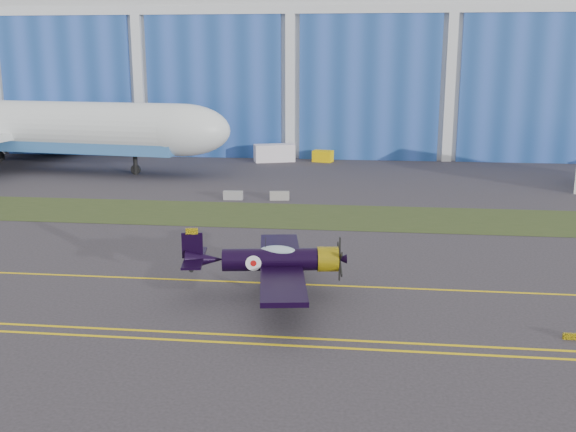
# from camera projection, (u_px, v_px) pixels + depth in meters

# --- Properties ---
(ground) EXTENTS (260.00, 260.00, 0.00)m
(ground) POSITION_uv_depth(u_px,v_px,m) (214.00, 258.00, 49.38)
(ground) COLOR #3A353B
(ground) RESTS_ON ground
(grass_median) EXTENTS (260.00, 10.00, 0.02)m
(grass_median) POSITION_uv_depth(u_px,v_px,m) (248.00, 214.00, 62.90)
(grass_median) COLOR #475128
(grass_median) RESTS_ON ground
(hangar) EXTENTS (220.00, 45.70, 30.00)m
(hangar) POSITION_uv_depth(u_px,v_px,m) (305.00, 52.00, 115.21)
(hangar) COLOR silver
(hangar) RESTS_ON ground
(taxiway_centreline) EXTENTS (200.00, 0.20, 0.02)m
(taxiway_centreline) POSITION_uv_depth(u_px,v_px,m) (198.00, 280.00, 44.55)
(taxiway_centreline) COLOR yellow
(taxiway_centreline) RESTS_ON ground
(edge_line_near) EXTENTS (80.00, 0.20, 0.02)m
(edge_line_near) POSITION_uv_depth(u_px,v_px,m) (153.00, 339.00, 35.38)
(edge_line_near) COLOR yellow
(edge_line_near) RESTS_ON ground
(edge_line_far) EXTENTS (80.00, 0.20, 0.02)m
(edge_line_far) POSITION_uv_depth(u_px,v_px,m) (159.00, 331.00, 36.34)
(edge_line_far) COLOR yellow
(edge_line_far) RESTS_ON ground
(guard_board_right) EXTENTS (1.20, 0.15, 0.35)m
(guard_board_right) POSITION_uv_depth(u_px,v_px,m) (575.00, 337.00, 35.26)
(guard_board_right) COLOR yellow
(guard_board_right) RESTS_ON ground
(warbird) EXTENTS (13.12, 15.06, 4.01)m
(warbird) POSITION_uv_depth(u_px,v_px,m) (271.00, 260.00, 41.12)
(warbird) COLOR black
(warbird) RESTS_ON ground
(shipping_container) EXTENTS (5.94, 3.86, 2.40)m
(shipping_container) POSITION_uv_depth(u_px,v_px,m) (274.00, 153.00, 93.83)
(shipping_container) COLOR white
(shipping_container) RESTS_ON ground
(tug) EXTENTS (3.01, 2.27, 1.57)m
(tug) POSITION_uv_depth(u_px,v_px,m) (323.00, 156.00, 93.76)
(tug) COLOR yellow
(tug) RESTS_ON ground
(barrier_a) EXTENTS (2.03, 0.69, 0.90)m
(barrier_a) POSITION_uv_depth(u_px,v_px,m) (233.00, 195.00, 69.26)
(barrier_a) COLOR gray
(barrier_a) RESTS_ON ground
(barrier_b) EXTENTS (2.07, 0.90, 0.90)m
(barrier_b) POSITION_uv_depth(u_px,v_px,m) (279.00, 196.00, 69.08)
(barrier_b) COLOR gray
(barrier_b) RESTS_ON ground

